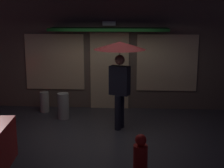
# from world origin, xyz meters

# --- Properties ---
(ground_plane) EXTENTS (18.00, 18.00, 0.00)m
(ground_plane) POSITION_xyz_m (0.00, 0.00, 0.00)
(ground_plane) COLOR #38353A
(building_facade) EXTENTS (10.39, 1.00, 3.82)m
(building_facade) POSITION_xyz_m (0.00, 2.34, 1.90)
(building_facade) COLOR brown
(building_facade) RESTS_ON ground
(person_with_umbrella) EXTENTS (1.21, 1.21, 2.10)m
(person_with_umbrella) POSITION_xyz_m (0.36, 0.47, 1.68)
(person_with_umbrella) COLOR black
(person_with_umbrella) RESTS_ON ground
(sidewalk_bollard) EXTENTS (0.29, 0.29, 0.69)m
(sidewalk_bollard) POSITION_xyz_m (-1.14, 1.12, 0.34)
(sidewalk_bollard) COLOR #9E998E
(sidewalk_bollard) RESTS_ON ground
(sidewalk_bollard_2) EXTENTS (0.25, 0.25, 0.57)m
(sidewalk_bollard_2) POSITION_xyz_m (-1.80, 1.69, 0.29)
(sidewalk_bollard_2) COLOR #B2A899
(sidewalk_bollard_2) RESTS_ON ground
(fire_hydrant) EXTENTS (0.25, 0.25, 0.72)m
(fire_hydrant) POSITION_xyz_m (0.82, -1.77, 0.33)
(fire_hydrant) COLOR #B21914
(fire_hydrant) RESTS_ON ground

